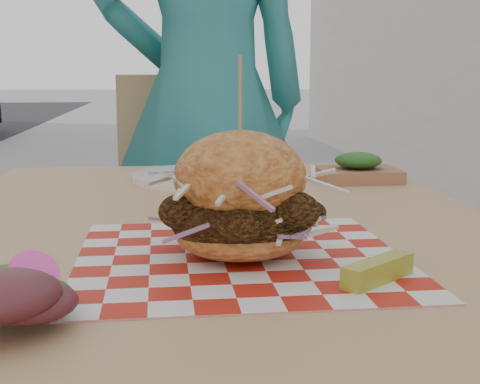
{
  "coord_description": "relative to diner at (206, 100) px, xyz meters",
  "views": [
    {
      "loc": [
        -0.25,
        -0.95,
        0.95
      ],
      "look_at": [
        -0.16,
        -0.23,
        0.82
      ],
      "focal_mm": 50.0,
      "sensor_mm": 36.0,
      "label": 1
    }
  ],
  "objects": [
    {
      "name": "kraft_tray",
      "position": [
        0.24,
        -0.73,
        -0.11
      ],
      "size": [
        0.15,
        0.12,
        0.06
      ],
      "color": "#966244",
      "rests_on": "patio_table"
    },
    {
      "name": "pickle_spear",
      "position": [
        0.07,
        -1.35,
        -0.12
      ],
      "size": [
        0.09,
        0.08,
        0.02
      ],
      "primitive_type": "cube",
      "rotation": [
        0.0,
        0.0,
        0.66
      ],
      "color": "#A3A530",
      "rests_on": "paper_liner"
    },
    {
      "name": "sandwich",
      "position": [
        -0.05,
        -1.24,
        -0.07
      ],
      "size": [
        0.19,
        0.19,
        0.22
      ],
      "color": "#D9893D",
      "rests_on": "paper_liner"
    },
    {
      "name": "paper_liner",
      "position": [
        -0.05,
        -1.24,
        -0.13
      ],
      "size": [
        0.36,
        0.36,
        0.0
      ],
      "primitive_type": "cube",
      "color": "red",
      "rests_on": "patio_table"
    },
    {
      "name": "diner",
      "position": [
        0.0,
        0.0,
        0.0
      ],
      "size": [
        0.69,
        0.5,
        1.76
      ],
      "primitive_type": "imported",
      "rotation": [
        0.0,
        0.0,
        3.27
      ],
      "color": "teal",
      "rests_on": "ground"
    },
    {
      "name": "place_setting",
      "position": [
        -0.06,
        -0.69,
        -0.12
      ],
      "size": [
        0.27,
        0.27,
        0.02
      ],
      "color": "white",
      "rests_on": "patio_table"
    },
    {
      "name": "patio_chair",
      "position": [
        -0.04,
        0.01,
        -0.33
      ],
      "size": [
        0.49,
        0.5,
        0.95
      ],
      "rotation": [
        0.0,
        0.0,
        -0.18
      ],
      "color": "tan",
      "rests_on": "ground"
    },
    {
      "name": "patio_table",
      "position": [
        -0.06,
        -1.07,
        -0.21
      ],
      "size": [
        0.8,
        1.2,
        0.75
      ],
      "color": "tan",
      "rests_on": "ground"
    },
    {
      "name": "side_salad",
      "position": [
        -0.26,
        -1.41,
        -0.11
      ],
      "size": [
        0.14,
        0.14,
        0.05
      ],
      "color": "#3F1419",
      "rests_on": "patio_table"
    }
  ]
}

